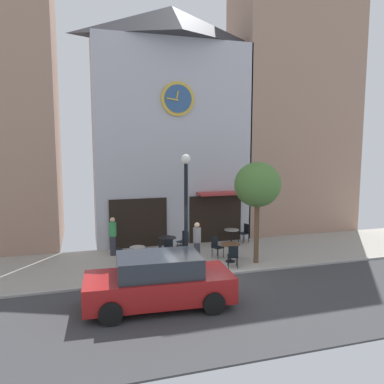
{
  "coord_description": "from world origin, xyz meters",
  "views": [
    {
      "loc": [
        -4.09,
        -12.28,
        4.7
      ],
      "look_at": [
        0.27,
        2.38,
        2.82
      ],
      "focal_mm": 34.71,
      "sensor_mm": 36.0,
      "label": 1
    }
  ],
  "objects_px": {
    "cafe_chair_near_tree": "(216,245)",
    "pedestrian_green": "(113,236)",
    "cafe_table_near_curb": "(167,242)",
    "cafe_chair_corner": "(183,245)",
    "cafe_table_center_right": "(230,249)",
    "cafe_chair_left_end": "(184,240)",
    "cafe_chair_under_awning": "(245,232)",
    "cafe_chair_by_entrance": "(169,247)",
    "cafe_table_near_door": "(138,253)",
    "cafe_chair_facing_street": "(233,255)",
    "street_lamp": "(186,213)",
    "cafe_table_leftmost": "(232,234)",
    "cafe_chair_outer": "(121,257)",
    "parked_car_red": "(159,281)",
    "street_tree": "(258,185)",
    "pedestrian_grey": "(197,242)",
    "cafe_chair_near_lamp": "(158,251)"
  },
  "relations": [
    {
      "from": "cafe_chair_near_tree",
      "to": "pedestrian_green",
      "type": "distance_m",
      "value": 4.49
    },
    {
      "from": "cafe_table_near_curb",
      "to": "cafe_chair_corner",
      "type": "relative_size",
      "value": 0.88
    },
    {
      "from": "cafe_table_near_curb",
      "to": "pedestrian_green",
      "type": "bearing_deg",
      "value": 168.62
    },
    {
      "from": "cafe_table_center_right",
      "to": "cafe_chair_corner",
      "type": "xyz_separation_m",
      "value": [
        -1.66,
        1.24,
        -0.02
      ]
    },
    {
      "from": "cafe_chair_left_end",
      "to": "cafe_chair_under_awning",
      "type": "relative_size",
      "value": 1.0
    },
    {
      "from": "cafe_chair_near_tree",
      "to": "cafe_chair_by_entrance",
      "type": "distance_m",
      "value": 2.03
    },
    {
      "from": "cafe_table_near_door",
      "to": "cafe_chair_facing_street",
      "type": "xyz_separation_m",
      "value": [
        3.49,
        -1.5,
        0.05
      ]
    },
    {
      "from": "street_lamp",
      "to": "cafe_table_leftmost",
      "type": "xyz_separation_m",
      "value": [
        3.14,
        3.07,
        -1.73
      ]
    },
    {
      "from": "street_lamp",
      "to": "pedestrian_green",
      "type": "relative_size",
      "value": 2.65
    },
    {
      "from": "cafe_chair_outer",
      "to": "cafe_table_near_curb",
      "type": "bearing_deg",
      "value": 37.35
    },
    {
      "from": "pedestrian_green",
      "to": "parked_car_red",
      "type": "height_order",
      "value": "pedestrian_green"
    },
    {
      "from": "cafe_chair_by_entrance",
      "to": "parked_car_red",
      "type": "relative_size",
      "value": 0.2
    },
    {
      "from": "street_tree",
      "to": "cafe_chair_left_end",
      "type": "relative_size",
      "value": 4.55
    },
    {
      "from": "cafe_chair_under_awning",
      "to": "cafe_chair_near_tree",
      "type": "relative_size",
      "value": 1.0
    },
    {
      "from": "cafe_table_center_right",
      "to": "cafe_chair_outer",
      "type": "distance_m",
      "value": 4.4
    },
    {
      "from": "cafe_table_near_curb",
      "to": "cafe_chair_under_awning",
      "type": "bearing_deg",
      "value": 11.93
    },
    {
      "from": "cafe_chair_under_awning",
      "to": "cafe_chair_corner",
      "type": "xyz_separation_m",
      "value": [
        -3.56,
        -1.49,
        0.0
      ]
    },
    {
      "from": "pedestrian_grey",
      "to": "parked_car_red",
      "type": "distance_m",
      "value": 4.29
    },
    {
      "from": "cafe_chair_under_awning",
      "to": "cafe_table_leftmost",
      "type": "bearing_deg",
      "value": -163.35
    },
    {
      "from": "cafe_table_center_right",
      "to": "pedestrian_green",
      "type": "relative_size",
      "value": 0.47
    },
    {
      "from": "cafe_table_leftmost",
      "to": "cafe_chair_near_lamp",
      "type": "bearing_deg",
      "value": -154.83
    },
    {
      "from": "cafe_chair_under_awning",
      "to": "pedestrian_grey",
      "type": "distance_m",
      "value": 4.09
    },
    {
      "from": "cafe_table_leftmost",
      "to": "cafe_chair_by_entrance",
      "type": "relative_size",
      "value": 0.82
    },
    {
      "from": "cafe_chair_near_tree",
      "to": "parked_car_red",
      "type": "distance_m",
      "value": 5.27
    },
    {
      "from": "street_tree",
      "to": "cafe_chair_by_entrance",
      "type": "distance_m",
      "value": 4.46
    },
    {
      "from": "cafe_chair_left_end",
      "to": "cafe_chair_outer",
      "type": "distance_m",
      "value": 3.5
    },
    {
      "from": "parked_car_red",
      "to": "pedestrian_grey",
      "type": "bearing_deg",
      "value": 57.56
    },
    {
      "from": "cafe_chair_outer",
      "to": "cafe_chair_near_lamp",
      "type": "bearing_deg",
      "value": 15.12
    },
    {
      "from": "street_lamp",
      "to": "parked_car_red",
      "type": "relative_size",
      "value": 1.01
    },
    {
      "from": "street_tree",
      "to": "cafe_chair_outer",
      "type": "height_order",
      "value": "street_tree"
    },
    {
      "from": "cafe_table_center_right",
      "to": "cafe_chair_left_end",
      "type": "bearing_deg",
      "value": 124.55
    },
    {
      "from": "street_lamp",
      "to": "cafe_chair_corner",
      "type": "relative_size",
      "value": 4.92
    },
    {
      "from": "cafe_chair_facing_street",
      "to": "cafe_chair_corner",
      "type": "bearing_deg",
      "value": 125.77
    },
    {
      "from": "cafe_chair_left_end",
      "to": "cafe_chair_near_tree",
      "type": "bearing_deg",
      "value": -50.79
    },
    {
      "from": "cafe_table_leftmost",
      "to": "parked_car_red",
      "type": "xyz_separation_m",
      "value": [
        -4.74,
        -5.83,
        0.24
      ]
    },
    {
      "from": "cafe_chair_corner",
      "to": "pedestrian_green",
      "type": "bearing_deg",
      "value": 159.4
    },
    {
      "from": "cafe_table_near_door",
      "to": "cafe_table_leftmost",
      "type": "distance_m",
      "value": 5.1
    },
    {
      "from": "cafe_table_center_right",
      "to": "cafe_chair_under_awning",
      "type": "relative_size",
      "value": 0.88
    },
    {
      "from": "cafe_chair_facing_street",
      "to": "cafe_chair_outer",
      "type": "bearing_deg",
      "value": 166.8
    },
    {
      "from": "cafe_chair_corner",
      "to": "pedestrian_grey",
      "type": "distance_m",
      "value": 1.07
    },
    {
      "from": "pedestrian_green",
      "to": "cafe_chair_left_end",
      "type": "bearing_deg",
      "value": -4.83
    },
    {
      "from": "cafe_chair_under_awning",
      "to": "cafe_chair_near_lamp",
      "type": "bearing_deg",
      "value": -156.21
    },
    {
      "from": "cafe_chair_corner",
      "to": "cafe_table_near_curb",
      "type": "bearing_deg",
      "value": 132.96
    },
    {
      "from": "pedestrian_green",
      "to": "pedestrian_grey",
      "type": "height_order",
      "value": "same"
    },
    {
      "from": "cafe_table_leftmost",
      "to": "cafe_chair_by_entrance",
      "type": "xyz_separation_m",
      "value": [
        -3.44,
        -1.49,
        0.01
      ]
    },
    {
      "from": "cafe_chair_corner",
      "to": "parked_car_red",
      "type": "distance_m",
      "value": 5.01
    },
    {
      "from": "cafe_table_near_curb",
      "to": "cafe_chair_by_entrance",
      "type": "xyz_separation_m",
      "value": [
        -0.12,
        -0.86,
        -0.02
      ]
    },
    {
      "from": "street_lamp",
      "to": "cafe_chair_under_awning",
      "type": "bearing_deg",
      "value": 40.0
    },
    {
      "from": "pedestrian_green",
      "to": "cafe_chair_outer",
      "type": "bearing_deg",
      "value": -86.13
    },
    {
      "from": "cafe_table_leftmost",
      "to": "pedestrian_green",
      "type": "relative_size",
      "value": 0.44
    }
  ]
}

